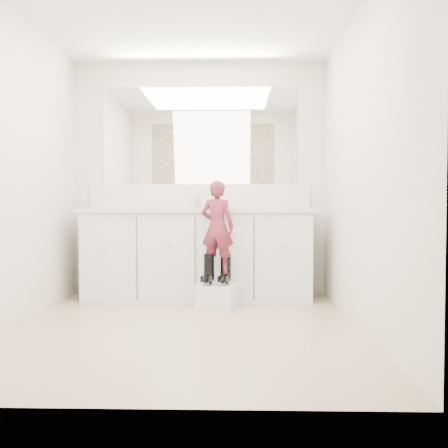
{
  "coord_description": "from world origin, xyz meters",
  "views": [
    {
      "loc": [
        0.39,
        -3.69,
        0.91
      ],
      "look_at": [
        0.27,
        0.82,
        0.75
      ],
      "focal_mm": 40.0,
      "sensor_mm": 36.0,
      "label": 1
    }
  ],
  "objects": [
    {
      "name": "countertop",
      "position": [
        0.0,
        1.21,
        0.87
      ],
      "size": [
        2.28,
        0.58,
        0.04
      ],
      "primitive_type": "cube",
      "color": "beige",
      "rests_on": "vanity_cabinet"
    },
    {
      "name": "vanity_cabinet",
      "position": [
        0.0,
        1.23,
        0.42
      ],
      "size": [
        2.2,
        0.55,
        0.85
      ],
      "primitive_type": "cube",
      "color": "silver",
      "rests_on": "floor"
    },
    {
      "name": "step_stool",
      "position": [
        0.21,
        0.75,
        0.11
      ],
      "size": [
        0.4,
        0.36,
        0.21
      ],
      "primitive_type": "cube",
      "rotation": [
        0.0,
        0.0,
        -0.3
      ],
      "color": "silver",
      "rests_on": "floor"
    },
    {
      "name": "faucet",
      "position": [
        0.0,
        1.38,
        0.94
      ],
      "size": [
        0.08,
        0.08,
        0.1
      ],
      "primitive_type": "cylinder",
      "color": "silver",
      "rests_on": "countertop"
    },
    {
      "name": "cup",
      "position": [
        0.47,
        1.27,
        0.93
      ],
      "size": [
        0.12,
        0.12,
        0.09
      ],
      "primitive_type": "imported",
      "rotation": [
        0.0,
        0.0,
        -0.39
      ],
      "color": "beige",
      "rests_on": "countertop"
    },
    {
      "name": "mirror",
      "position": [
        0.0,
        1.49,
        1.64
      ],
      "size": [
        2.0,
        0.02,
        1.0
      ],
      "primitive_type": "cube",
      "color": "white",
      "rests_on": "wall_back"
    },
    {
      "name": "backsplash",
      "position": [
        0.0,
        1.49,
        1.02
      ],
      "size": [
        2.28,
        0.03,
        0.25
      ],
      "primitive_type": "cube",
      "color": "beige",
      "rests_on": "countertop"
    },
    {
      "name": "soap_bottle",
      "position": [
        -0.09,
        1.25,
        0.99
      ],
      "size": [
        0.12,
        0.12,
        0.2
      ],
      "primitive_type": "imported",
      "rotation": [
        0.0,
        0.0,
        -0.37
      ],
      "color": "beige",
      "rests_on": "countertop"
    },
    {
      "name": "wall_back",
      "position": [
        0.0,
        1.5,
        1.2
      ],
      "size": [
        2.6,
        0.0,
        2.6
      ],
      "primitive_type": "plane",
      "rotation": [
        1.57,
        0.0,
        0.0
      ],
      "color": "beige",
      "rests_on": "floor"
    },
    {
      "name": "dot_panel",
      "position": [
        0.0,
        -1.49,
        1.65
      ],
      "size": [
        2.0,
        0.01,
        1.2
      ],
      "primitive_type": "cube",
      "color": "#472819",
      "rests_on": "wall_front"
    },
    {
      "name": "floor",
      "position": [
        0.0,
        0.0,
        0.0
      ],
      "size": [
        3.0,
        3.0,
        0.0
      ],
      "primitive_type": "plane",
      "color": "#7E6C53",
      "rests_on": "ground"
    },
    {
      "name": "toddler",
      "position": [
        0.21,
        0.75,
        0.73
      ],
      "size": [
        0.35,
        0.28,
        0.83
      ],
      "primitive_type": "imported",
      "rotation": [
        0.0,
        0.0,
        2.85
      ],
      "color": "#B03655",
      "rests_on": "step_stool"
    },
    {
      "name": "toothbrush",
      "position": [
        0.28,
        0.72,
        0.86
      ],
      "size": [
        0.13,
        0.05,
        0.06
      ],
      "primitive_type": "cylinder",
      "rotation": [
        0.0,
        1.22,
        -0.3
      ],
      "color": "#E85AAE",
      "rests_on": "toddler"
    },
    {
      "name": "boot_right",
      "position": [
        0.29,
        0.75,
        0.35
      ],
      "size": [
        0.15,
        0.2,
        0.28
      ],
      "primitive_type": null,
      "rotation": [
        0.0,
        0.0,
        -0.3
      ],
      "color": "black",
      "rests_on": "step_stool"
    },
    {
      "name": "wall_left",
      "position": [
        -1.3,
        0.0,
        1.2
      ],
      "size": [
        0.0,
        3.0,
        3.0
      ],
      "primitive_type": "plane",
      "rotation": [
        1.57,
        0.0,
        1.57
      ],
      "color": "beige",
      "rests_on": "floor"
    },
    {
      "name": "ceiling",
      "position": [
        0.0,
        0.0,
        2.4
      ],
      "size": [
        3.0,
        3.0,
        0.0
      ],
      "primitive_type": "plane",
      "rotation": [
        3.14,
        0.0,
        0.0
      ],
      "color": "white",
      "rests_on": "wall_back"
    },
    {
      "name": "wall_front",
      "position": [
        0.0,
        -1.5,
        1.2
      ],
      "size": [
        2.6,
        0.0,
        2.6
      ],
      "primitive_type": "plane",
      "rotation": [
        -1.57,
        0.0,
        0.0
      ],
      "color": "beige",
      "rests_on": "floor"
    },
    {
      "name": "boot_left",
      "position": [
        0.14,
        0.75,
        0.35
      ],
      "size": [
        0.15,
        0.2,
        0.28
      ],
      "primitive_type": null,
      "rotation": [
        0.0,
        0.0,
        -0.3
      ],
      "color": "black",
      "rests_on": "step_stool"
    },
    {
      "name": "wall_right",
      "position": [
        1.3,
        0.0,
        1.2
      ],
      "size": [
        0.0,
        3.0,
        3.0
      ],
      "primitive_type": "plane",
      "rotation": [
        1.57,
        0.0,
        -1.57
      ],
      "color": "beige",
      "rests_on": "floor"
    }
  ]
}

